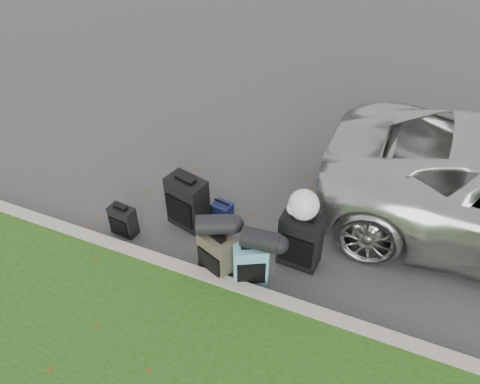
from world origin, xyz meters
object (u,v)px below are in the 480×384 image
at_px(tote_green, 179,188).
at_px(tote_navy, 222,212).
at_px(suitcase_small_black, 123,221).
at_px(suitcase_olive, 217,255).
at_px(suitcase_large_black_right, 301,240).
at_px(suitcase_teal, 250,264).
at_px(suitcase_large_black_left, 188,202).

bearing_deg(tote_green, tote_navy, 8.44).
xyz_separation_m(suitcase_small_black, suitcase_olive, (1.50, -0.14, 0.08)).
height_order(suitcase_small_black, suitcase_large_black_right, suitcase_large_black_right).
height_order(suitcase_large_black_right, tote_green, suitcase_large_black_right).
bearing_deg(suitcase_teal, suitcase_small_black, 149.11).
bearing_deg(tote_navy, suitcase_teal, -40.00).
height_order(suitcase_olive, tote_navy, suitcase_olive).
xyz_separation_m(suitcase_small_black, suitcase_large_black_left, (0.74, 0.52, 0.17)).
bearing_deg(suitcase_teal, tote_green, 118.28).
distance_m(suitcase_small_black, suitcase_olive, 1.51).
relative_size(suitcase_teal, tote_navy, 2.08).
relative_size(suitcase_teal, tote_green, 1.83).
distance_m(suitcase_olive, tote_green, 1.63).
distance_m(suitcase_small_black, suitcase_large_black_right, 2.45).
bearing_deg(suitcase_teal, tote_navy, 103.99).
xyz_separation_m(suitcase_small_black, tote_navy, (1.14, 0.78, -0.08)).
relative_size(suitcase_teal, suitcase_large_black_right, 0.77).
height_order(suitcase_teal, tote_navy, suitcase_teal).
bearing_deg(tote_navy, suitcase_olive, -60.27).
height_order(suitcase_large_black_left, suitcase_large_black_right, suitcase_large_black_left).
bearing_deg(suitcase_large_black_right, suitcase_small_black, -167.12).
height_order(suitcase_olive, suitcase_teal, suitcase_olive).
bearing_deg(suitcase_olive, tote_navy, 131.62).
bearing_deg(suitcase_large_black_right, tote_green, 167.92).
distance_m(suitcase_small_black, suitcase_large_black_left, 0.92).
xyz_separation_m(suitcase_teal, tote_green, (-1.61, 1.09, -0.14)).
distance_m(suitcase_teal, suitcase_large_black_right, 0.72).
bearing_deg(suitcase_small_black, tote_green, 77.13).
distance_m(suitcase_small_black, tote_green, 1.03).
xyz_separation_m(suitcase_olive, tote_navy, (-0.36, 0.91, -0.16)).
bearing_deg(suitcase_teal, suitcase_large_black_right, 21.51).
relative_size(suitcase_small_black, tote_navy, 1.55).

